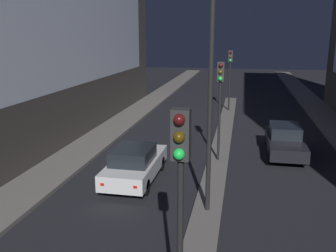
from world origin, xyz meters
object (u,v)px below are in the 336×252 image
object	(u,v)px
traffic_light_far	(230,67)
car_left_lane	(135,164)
traffic_light_near	(180,179)
traffic_light_mid	(220,89)
street_lamp	(213,4)
car_right_lane	(285,140)

from	to	relation	value
traffic_light_far	car_left_lane	xyz separation A→B (m)	(-3.28, -15.35, -2.81)
traffic_light_near	traffic_light_mid	bearing A→B (deg)	90.00
traffic_light_far	street_lamp	distance (m)	18.03
traffic_light_near	car_left_lane	size ratio (longest dim) A/B	1.04
street_lamp	car_right_lane	world-z (taller)	street_lamp
traffic_light_near	traffic_light_far	bearing A→B (deg)	90.00
car_left_lane	street_lamp	bearing A→B (deg)	-35.74
traffic_light_near	street_lamp	bearing A→B (deg)	90.00
traffic_light_near	car_right_lane	distance (m)	13.91
car_right_lane	traffic_light_mid	bearing A→B (deg)	-148.56
car_left_lane	traffic_light_far	bearing A→B (deg)	77.95
car_right_lane	traffic_light_near	bearing A→B (deg)	-103.92
traffic_light_near	street_lamp	world-z (taller)	street_lamp
traffic_light_mid	car_right_lane	size ratio (longest dim) A/B	1.01
traffic_light_near	traffic_light_far	size ratio (longest dim) A/B	1.00
traffic_light_near	car_right_lane	size ratio (longest dim) A/B	1.01
traffic_light_far	traffic_light_mid	bearing A→B (deg)	-90.00
car_left_lane	car_right_lane	size ratio (longest dim) A/B	0.97
car_left_lane	car_right_lane	world-z (taller)	car_left_lane
traffic_light_mid	car_left_lane	xyz separation A→B (m)	(-3.28, -3.02, -2.81)
traffic_light_mid	street_lamp	bearing A→B (deg)	-90.00
traffic_light_mid	car_right_lane	distance (m)	4.77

